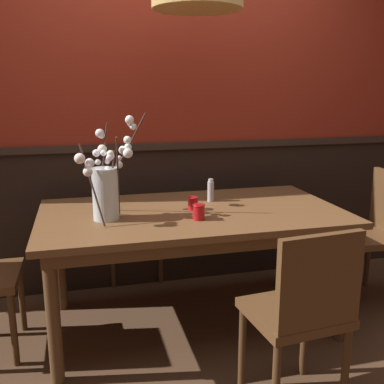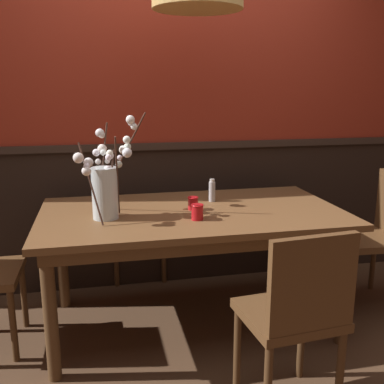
% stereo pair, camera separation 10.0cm
% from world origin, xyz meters
% --- Properties ---
extents(ground_plane, '(24.00, 24.00, 0.00)m').
position_xyz_m(ground_plane, '(0.00, 0.00, 0.00)').
color(ground_plane, '#4C3321').
extents(back_wall, '(4.84, 0.14, 2.86)m').
position_xyz_m(back_wall, '(0.00, 0.72, 1.42)').
color(back_wall, black).
rests_on(back_wall, ground).
extents(dining_table, '(1.80, 0.99, 0.74)m').
position_xyz_m(dining_table, '(0.00, 0.00, 0.67)').
color(dining_table, brown).
rests_on(dining_table, ground).
extents(chair_far_side_right, '(0.46, 0.43, 0.92)m').
position_xyz_m(chair_far_side_right, '(0.26, 0.93, 0.52)').
color(chair_far_side_right, brown).
rests_on(chair_far_side_right, ground).
extents(chair_near_side_right, '(0.45, 0.42, 0.89)m').
position_xyz_m(chair_near_side_right, '(0.28, -0.89, 0.51)').
color(chair_near_side_right, brown).
rests_on(chair_near_side_right, ground).
extents(chair_head_east_end, '(0.46, 0.47, 0.91)m').
position_xyz_m(chair_head_east_end, '(1.28, 0.02, 0.52)').
color(chair_head_east_end, brown).
rests_on(chair_head_east_end, ground).
extents(chair_far_side_left, '(0.43, 0.42, 0.89)m').
position_xyz_m(chair_far_side_left, '(-0.26, 0.89, 0.51)').
color(chair_far_side_left, brown).
rests_on(chair_far_side_left, ground).
extents(vase_with_blossoms, '(0.40, 0.41, 0.59)m').
position_xyz_m(vase_with_blossoms, '(-0.50, -0.05, 0.94)').
color(vase_with_blossoms, silver).
rests_on(vase_with_blossoms, dining_table).
extents(candle_holder_nearer_center, '(0.07, 0.07, 0.09)m').
position_xyz_m(candle_holder_nearer_center, '(-0.01, -0.20, 0.79)').
color(candle_holder_nearer_center, red).
rests_on(candle_holder_nearer_center, dining_table).
extents(candle_holder_nearer_edge, '(0.07, 0.07, 0.08)m').
position_xyz_m(candle_holder_nearer_edge, '(0.01, 0.01, 0.79)').
color(candle_holder_nearer_edge, red).
rests_on(candle_holder_nearer_edge, dining_table).
extents(condiment_bottle, '(0.04, 0.04, 0.15)m').
position_xyz_m(condiment_bottle, '(0.17, 0.19, 0.81)').
color(condiment_bottle, '#ADADB2').
rests_on(condiment_bottle, dining_table).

